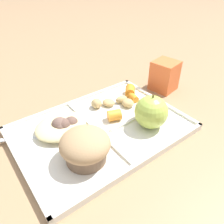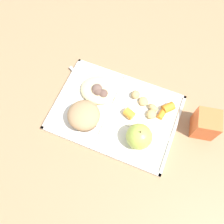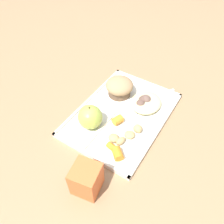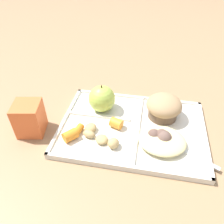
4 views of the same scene
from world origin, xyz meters
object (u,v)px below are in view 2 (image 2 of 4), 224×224
at_px(lunch_tray, 116,113).
at_px(green_apple, 139,137).
at_px(bran_muffin, 84,116).
at_px(plastic_fork, 85,83).
at_px(milk_carton, 205,124).

distance_m(lunch_tray, green_apple, 0.12).
relative_size(green_apple, bran_muffin, 0.86).
relative_size(plastic_fork, milk_carton, 1.55).
height_order(bran_muffin, milk_carton, milk_carton).
distance_m(plastic_fork, milk_carton, 0.41).
bearing_deg(green_apple, bran_muffin, -0.00).
height_order(lunch_tray, milk_carton, milk_carton).
xyz_separation_m(lunch_tray, green_apple, (-0.10, 0.06, 0.04)).
bearing_deg(lunch_tray, green_apple, 148.09).
distance_m(lunch_tray, plastic_fork, 0.15).
bearing_deg(plastic_fork, lunch_tray, 156.20).
height_order(plastic_fork, milk_carton, milk_carton).
bearing_deg(green_apple, lunch_tray, -31.91).
distance_m(lunch_tray, milk_carton, 0.27).
bearing_deg(plastic_fork, bran_muffin, 115.53).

